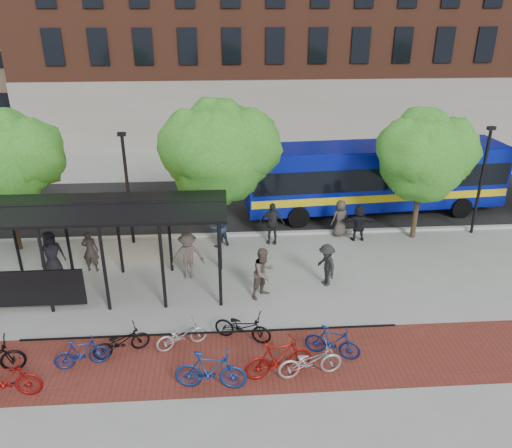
{
  "coord_description": "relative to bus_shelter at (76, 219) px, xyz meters",
  "views": [
    {
      "loc": [
        -2.76,
        -17.3,
        10.17
      ],
      "look_at": [
        -1.48,
        1.72,
        1.6
      ],
      "focal_mm": 35.0,
      "sensor_mm": 36.0,
      "label": 1
    }
  ],
  "objects": [
    {
      "name": "pedestrian_1",
      "position": [
        -0.12,
        1.54,
        -2.08
      ],
      "size": [
        0.71,
        0.5,
        1.84
      ],
      "primitive_type": "imported",
      "rotation": [
        0.0,
        0.0,
        3.05
      ],
      "color": "#3B332F",
      "rests_on": "ground"
    },
    {
      "name": "bike_1",
      "position": [
        -0.83,
        -5.61,
        -2.41
      ],
      "size": [
        2.0,
        0.67,
        1.18
      ],
      "primitive_type": "imported",
      "rotation": [
        0.0,
        0.0,
        1.63
      ],
      "color": "maroon",
      "rests_on": "ground"
    },
    {
      "name": "bike_10",
      "position": [
        7.75,
        -5.28,
        -2.49
      ],
      "size": [
        2.03,
        0.97,
        1.02
      ],
      "primitive_type": "imported",
      "rotation": [
        0.0,
        0.0,
        1.72
      ],
      "color": "#B4B4B7",
      "rests_on": "ground"
    },
    {
      "name": "brick_strip",
      "position": [
        6.13,
        -4.52,
        -3.0
      ],
      "size": [
        24.0,
        3.0,
        0.01
      ],
      "primitive_type": "cube",
      "color": "maroon",
      "rests_on": "ground"
    },
    {
      "name": "lamp_post_right",
      "position": [
        17.13,
        4.08,
        -0.25
      ],
      "size": [
        0.35,
        0.2,
        5.12
      ],
      "color": "black",
      "rests_on": "ground"
    },
    {
      "name": "pedestrian_6",
      "position": [
        10.73,
        4.18,
        -2.12
      ],
      "size": [
        0.99,
        0.8,
        1.76
      ],
      "primitive_type": "imported",
      "rotation": [
        0.0,
        0.0,
        3.46
      ],
      "color": "#443B36",
      "rests_on": "ground"
    },
    {
      "name": "tree_c",
      "position": [
        14.22,
        3.83,
        1.06
      ],
      "size": [
        4.66,
        3.8,
        5.92
      ],
      "color": "#382619",
      "rests_on": "ground"
    },
    {
      "name": "asphalt_street",
      "position": [
        8.13,
        8.48,
        -2.99
      ],
      "size": [
        160.0,
        8.0,
        0.01
      ],
      "primitive_type": "cube",
      "color": "black",
      "rests_on": "ground"
    },
    {
      "name": "bike_4",
      "position": [
        2.03,
        -3.91,
        -2.53
      ],
      "size": [
        1.87,
        1.27,
        0.93
      ],
      "primitive_type": "imported",
      "rotation": [
        0.0,
        0.0,
        1.98
      ],
      "color": "black",
      "rests_on": "ground"
    },
    {
      "name": "bike_8",
      "position": [
        5.84,
        -3.44,
        -2.49
      ],
      "size": [
        2.04,
        1.32,
        1.01
      ],
      "primitive_type": "imported",
      "rotation": [
        0.0,
        0.0,
        1.2
      ],
      "color": "black",
      "rests_on": "ground"
    },
    {
      "name": "pedestrian_9",
      "position": [
        9.21,
        -0.18,
        -2.14
      ],
      "size": [
        0.94,
        1.25,
        1.72
      ],
      "primitive_type": "imported",
      "rotation": [
        0.0,
        0.0,
        5.02
      ],
      "color": "black",
      "rests_on": "ground"
    },
    {
      "name": "pedestrian_8",
      "position": [
        6.73,
        -0.85,
        -2.01
      ],
      "size": [
        1.22,
        1.19,
        1.98
      ],
      "primitive_type": "imported",
      "rotation": [
        0.0,
        0.0,
        0.69
      ],
      "color": "brown",
      "rests_on": "ground"
    },
    {
      "name": "bike_3",
      "position": [
        0.95,
        -4.43,
        -2.51
      ],
      "size": [
        1.68,
        0.82,
        0.97
      ],
      "primitive_type": "imported",
      "rotation": [
        0.0,
        0.0,
        1.81
      ],
      "color": "navy",
      "rests_on": "ground"
    },
    {
      "name": "tree_a",
      "position": [
        -3.77,
        3.83,
        1.24
      ],
      "size": [
        4.9,
        4.0,
        6.18
      ],
      "color": "#382619",
      "rests_on": "ground"
    },
    {
      "name": "lamp_post_left",
      "position": [
        1.13,
        4.08,
        -0.25
      ],
      "size": [
        0.35,
        0.2,
        5.12
      ],
      "color": "black",
      "rests_on": "ground"
    },
    {
      "name": "pedestrian_4",
      "position": [
        7.47,
        3.62,
        -2.02
      ],
      "size": [
        1.21,
        0.69,
        1.95
      ],
      "primitive_type": "imported",
      "rotation": [
        0.0,
        0.0,
        6.08
      ],
      "color": "#2A2A2A",
      "rests_on": "ground"
    },
    {
      "name": "pedestrian_3",
      "position": [
        3.86,
        0.71,
        -2.01
      ],
      "size": [
        1.31,
        0.79,
        1.97
      ],
      "primitive_type": "imported",
      "rotation": [
        0.0,
        0.0,
        0.05
      ],
      "color": "brown",
      "rests_on": "ground"
    },
    {
      "name": "bike_6",
      "position": [
        3.88,
        -3.68,
        -2.56
      ],
      "size": [
        1.78,
        1.17,
        0.88
      ],
      "primitive_type": "imported",
      "rotation": [
        0.0,
        0.0,
        1.96
      ],
      "color": "silver",
      "rests_on": "ground"
    },
    {
      "name": "ground",
      "position": [
        8.13,
        0.48,
        -3.0
      ],
      "size": [
        160.0,
        160.0,
        0.0
      ],
      "primitive_type": "plane",
      "color": "#9E9E99",
      "rests_on": "ground"
    },
    {
      "name": "tree_b",
      "position": [
        5.23,
        3.83,
        1.46
      ],
      "size": [
        5.15,
        4.2,
        6.47
      ],
      "color": "#382619",
      "rests_on": "ground"
    },
    {
      "name": "bike_11",
      "position": [
        8.58,
        -4.46,
        -2.47
      ],
      "size": [
        1.81,
        1.16,
        1.05
      ],
      "primitive_type": "imported",
      "rotation": [
        0.0,
        0.0,
        1.16
      ],
      "color": "navy",
      "rests_on": "ground"
    },
    {
      "name": "bus_shelter",
      "position": [
        0.0,
        0.0,
        0.0
      ],
      "size": [
        10.6,
        3.07,
        3.6
      ],
      "color": "black",
      "rests_on": "ground"
    },
    {
      "name": "pedestrian_5",
      "position": [
        11.48,
        3.67,
        -2.14
      ],
      "size": [
        1.59,
        0.52,
        1.71
      ],
      "primitive_type": "imported",
      "rotation": [
        0.0,
        0.0,
        3.13
      ],
      "color": "black",
      "rests_on": "ground"
    },
    {
      "name": "bus",
      "position": [
        13.04,
        6.99,
        -0.95
      ],
      "size": [
        13.38,
        3.87,
        3.57
      ],
      "rotation": [
        0.0,
        0.0,
        0.07
      ],
      "color": "#081593",
      "rests_on": "ground"
    },
    {
      "name": "bike_7",
      "position": [
        4.84,
        -5.63,
        -2.38
      ],
      "size": [
        2.13,
        0.84,
        1.25
      ],
      "primitive_type": "imported",
      "rotation": [
        0.0,
        0.0,
        1.45
      ],
      "color": "navy",
      "rests_on": "ground"
    },
    {
      "name": "curb",
      "position": [
        8.13,
        4.48,
        -2.94
      ],
      "size": [
        160.0,
        0.25,
        0.12
      ],
      "primitive_type": "cube",
      "color": "#B7B7B2",
      "rests_on": "ground"
    },
    {
      "name": "pedestrian_0",
      "position": [
        -1.53,
        1.17,
        -2.01
      ],
      "size": [
        1.15,
        1.08,
        1.98
      ],
      "primitive_type": "imported",
      "rotation": [
        0.0,
        0.0,
        0.64
      ],
      "color": "black",
      "rests_on": "ground"
    },
    {
      "name": "bike_9",
      "position": [
        6.81,
        -5.23,
        -2.37
      ],
      "size": [
        2.16,
        1.06,
        1.25
      ],
      "primitive_type": "imported",
      "rotation": [
        0.0,
        0.0,
        1.81
      ],
      "color": "maroon",
      "rests_on": "ground"
    },
    {
      "name": "pedestrian_2",
      "position": [
        5.08,
        3.44,
        -2.06
      ],
      "size": [
        1.13,
        1.05,
        1.87
      ],
      "primitive_type": "imported",
      "rotation": [
        0.0,
        0.0,
        3.62
      ],
      "color": "#1D2D45",
      "rests_on": "ground"
    },
    {
      "name": "bike_rack_rail",
      "position": [
        4.83,
        -3.62,
        -3.0
      ],
      "size": [
        12.0,
        0.05,
        0.95
      ],
      "primitive_type": "cube",
      "color": "black",
      "rests_on": "ground"
    },
    {
      "name": "building_brick",
      "position": [
        18.13,
        26.48,
        7.0
      ],
      "size": [
        55.0,
        14.0,
        20.0
      ],
      "primitive_type": "cube",
      "color": "brown",
      "rests_on": "ground"
    }
  ]
}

